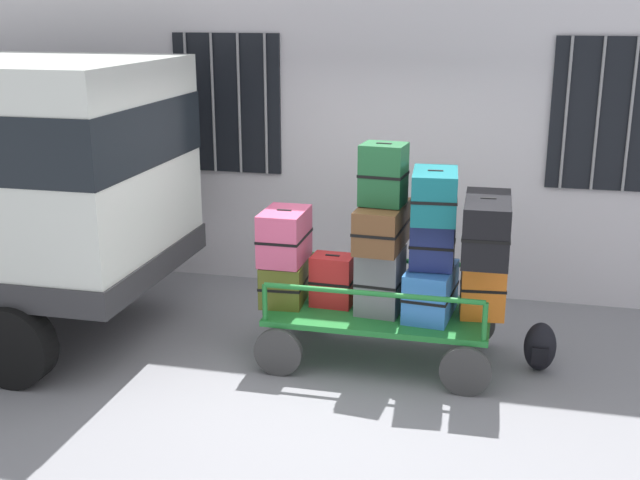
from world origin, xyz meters
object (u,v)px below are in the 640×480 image
suitcase_midright_bottom (431,291)px  suitcase_center_top (383,174)px  suitcase_left_middle (285,236)px  luggage_cart (380,320)px  suitcase_center_middle (382,226)px  suitcase_midright_middle (433,243)px  suitcase_right_bottom (483,287)px  suitcase_midleft_bottom (333,280)px  suitcase_left_bottom (284,283)px  suitcase_right_middle (487,228)px  backpack (540,347)px  suitcase_center_bottom (380,280)px  suitcase_midright_top (435,195)px

suitcase_midright_bottom → suitcase_center_top: bearing=176.7°
suitcase_left_middle → luggage_cart: bearing=-1.8°
luggage_cart → suitcase_center_top: 1.30m
suitcase_center_middle → suitcase_midright_middle: bearing=-2.2°
suitcase_center_middle → suitcase_right_bottom: suitcase_center_middle is taller
suitcase_midleft_bottom → suitcase_center_middle: suitcase_center_middle is taller
suitcase_left_bottom → suitcase_right_middle: (1.74, 0.01, 0.62)m
suitcase_midright_middle → suitcase_left_middle: bearing=178.2°
suitcase_right_middle → suitcase_center_top: bearing=178.8°
suitcase_midright_bottom → suitcase_right_middle: (0.44, 0.01, 0.59)m
suitcase_right_middle → backpack: 1.17m
suitcase_midright_middle → backpack: (0.94, 0.10, -0.89)m
suitcase_left_middle → suitcase_right_middle: 1.75m
suitcase_center_bottom → suitcase_midright_middle: bearing=2.1°
suitcase_midright_bottom → suitcase_midright_top: size_ratio=1.09×
suitcase_center_middle → suitcase_midright_bottom: 0.70m
luggage_cart → suitcase_center_middle: (0.00, 0.00, 0.86)m
suitcase_left_bottom → suitcase_right_middle: 1.85m
suitcase_midleft_bottom → suitcase_midright_bottom: size_ratio=0.68×
luggage_cart → suitcase_midright_middle: (0.44, -0.02, 0.74)m
suitcase_midright_bottom → backpack: bearing=5.9°
suitcase_center_middle → suitcase_center_top: size_ratio=1.40×
suitcase_center_top → backpack: (1.38, 0.07, -1.46)m
luggage_cart → suitcase_left_bottom: suitcase_left_bottom is taller
suitcase_left_middle → suitcase_left_bottom: bearing=-90.0°
suitcase_center_top → suitcase_right_bottom: 1.28m
suitcase_center_bottom → suitcase_midright_top: (0.44, 0.00, 0.78)m
suitcase_center_middle → backpack: suitcase_center_middle is taller
suitcase_midright_middle → suitcase_right_middle: size_ratio=0.49×
suitcase_right_bottom → suitcase_left_middle: bearing=-179.9°
suitcase_left_middle → suitcase_midright_bottom: 1.36m
suitcase_left_bottom → suitcase_right_middle: size_ratio=0.57×
luggage_cart → suitcase_right_bottom: suitcase_right_bottom is taller
suitcase_right_bottom → suitcase_center_top: bearing=-179.0°
suitcase_right_bottom → backpack: bearing=6.3°
luggage_cart → suitcase_right_middle: suitcase_right_middle is taller
suitcase_left_bottom → suitcase_center_top: (0.87, 0.03, 1.02)m
suitcase_midright_top → suitcase_right_bottom: (0.44, 0.06, -0.79)m
suitcase_midleft_bottom → backpack: (1.81, 0.06, -0.48)m
suitcase_midleft_bottom → suitcase_midright_middle: suitcase_midright_middle is taller
suitcase_midleft_bottom → suitcase_midright_bottom: 0.87m
suitcase_left_bottom → suitcase_midright_middle: suitcase_midright_middle is taller
suitcase_left_middle → suitcase_midleft_bottom: bearing=0.5°
luggage_cart → suitcase_center_middle: 0.86m
suitcase_center_bottom → suitcase_right_middle: suitcase_right_middle is taller
suitcase_midright_bottom → suitcase_midright_top: 0.85m
suitcase_midleft_bottom → suitcase_left_bottom: bearing=-173.8°
suitcase_midleft_bottom → suitcase_midright_bottom: bearing=-2.7°
suitcase_left_middle → suitcase_center_middle: 0.88m
suitcase_center_bottom → suitcase_midright_top: bearing=0.4°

